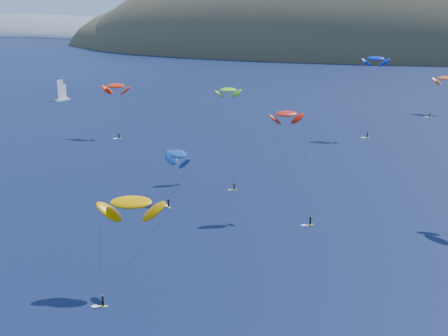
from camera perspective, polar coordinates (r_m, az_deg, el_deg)
island at (r=611.31m, az=16.15°, el=9.30°), size 730.00×300.00×210.00m
headland at (r=927.09m, az=-16.15°, el=11.52°), size 460.00×250.00×60.00m
sailboat at (r=295.63m, az=-14.57°, el=6.15°), size 9.22×8.59×11.01m
kitesurfer_1 at (r=210.56m, az=-9.86°, el=7.41°), size 9.59×6.63×19.63m
kitesurfer_2 at (r=96.83m, az=-8.50°, el=-3.13°), size 10.85×11.39×16.99m
kitesurfer_3 at (r=157.25m, az=0.38°, el=7.14°), size 8.60×14.54×24.42m
kitesurfer_4 at (r=212.28m, az=13.70°, el=9.70°), size 9.06×5.91×28.40m
kitesurfer_9 at (r=129.42m, az=5.74°, el=4.93°), size 11.05×9.66×23.64m
kitesurfer_10 at (r=141.11m, az=-4.25°, el=1.28°), size 9.97×11.92×13.33m
kitesurfer_11 at (r=267.28m, az=19.62°, el=7.74°), size 11.68×14.58×17.00m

